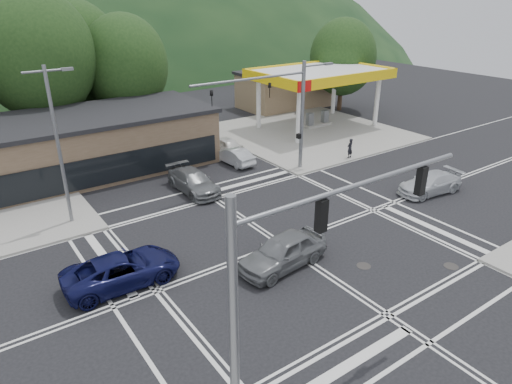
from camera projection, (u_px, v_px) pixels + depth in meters
ground at (282, 244)px, 24.41m from camera, size 120.00×120.00×0.00m
sidewalk_ne at (308, 132)px, 43.50m from camera, size 16.00×16.00×0.15m
gas_station_canopy at (320, 76)px, 43.29m from camera, size 12.32×8.34×5.75m
convenience_store at (285, 90)px, 52.88m from camera, size 10.00×6.00×3.80m
commercial_row at (44, 153)px, 32.10m from camera, size 24.00×8.00×4.00m
hill_north at (6, 59)px, 91.74m from camera, size 252.00×126.00×140.00m
tree_n_b at (37, 55)px, 36.06m from camera, size 9.00×9.00×12.98m
tree_n_c at (125, 64)px, 40.27m from camera, size 7.60×7.60×10.87m
tree_n_e at (76, 55)px, 41.42m from camera, size 8.40×8.40×11.98m
tree_ne at (343, 57)px, 49.66m from camera, size 7.20×7.20×9.99m
streetlight_nw at (58, 140)px, 24.66m from camera, size 2.50×0.25×9.00m
signal_mast_ne at (289, 105)px, 32.16m from camera, size 11.65×0.30×8.00m
signal_mast_sw at (287, 273)px, 12.84m from camera, size 9.14×0.28×8.00m
car_blue_west at (122, 270)px, 20.86m from camera, size 5.37×2.58×1.48m
car_grey_center at (283, 251)px, 22.14m from camera, size 5.04×2.48×1.65m
car_silver_east at (430, 183)px, 30.40m from camera, size 4.90×2.49×1.36m
car_queue_a at (234, 156)px, 35.59m from camera, size 1.64×4.02×1.30m
car_queue_b at (224, 145)px, 38.14m from camera, size 1.85×4.00×1.33m
car_northbound at (193, 181)px, 30.59m from camera, size 2.06×4.97×1.44m
pedestrian at (350, 148)px, 36.37m from camera, size 0.63×0.46×1.58m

